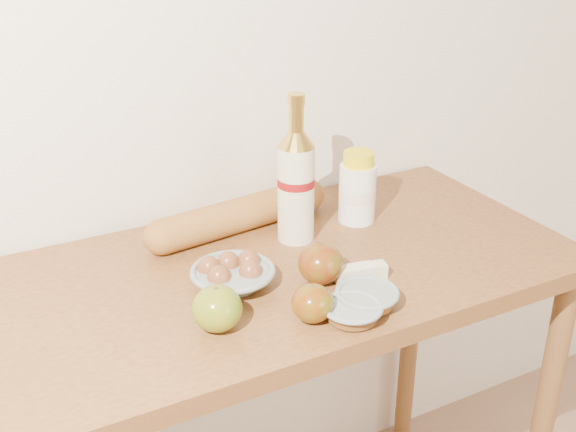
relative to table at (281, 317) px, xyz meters
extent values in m
cube|color=white|center=(0.00, 0.33, 0.52)|extent=(3.50, 0.02, 2.60)
cube|color=#905C2E|center=(0.00, 0.00, 0.10)|extent=(1.20, 0.60, 0.04)
cylinder|color=brown|center=(0.55, 0.25, -0.35)|extent=(0.05, 0.05, 0.86)
cylinder|color=beige|center=(0.08, 0.09, 0.23)|extent=(0.08, 0.08, 0.21)
cylinder|color=maroon|center=(0.08, 0.09, 0.26)|extent=(0.08, 0.08, 0.02)
cone|color=gold|center=(0.08, 0.09, 0.35)|extent=(0.08, 0.08, 0.03)
cylinder|color=gold|center=(0.08, 0.09, 0.39)|extent=(0.03, 0.03, 0.05)
cylinder|color=gold|center=(0.08, 0.09, 0.43)|extent=(0.04, 0.04, 0.02)
cylinder|color=white|center=(0.25, 0.10, 0.19)|extent=(0.08, 0.08, 0.13)
cylinder|color=#F4D4CD|center=(0.25, 0.10, 0.19)|extent=(0.08, 0.08, 0.03)
cylinder|color=yellow|center=(0.25, 0.10, 0.27)|extent=(0.07, 0.07, 0.03)
torus|color=gray|center=(-0.12, -0.03, 0.15)|extent=(0.18, 0.18, 0.01)
ellipsoid|color=brown|center=(-0.15, -0.04, 0.15)|extent=(0.05, 0.05, 0.06)
ellipsoid|color=brown|center=(-0.09, -0.05, 0.15)|extent=(0.05, 0.05, 0.06)
ellipsoid|color=brown|center=(-0.11, 0.00, 0.15)|extent=(0.05, 0.05, 0.06)
ellipsoid|color=brown|center=(-0.15, 0.00, 0.15)|extent=(0.05, 0.05, 0.06)
ellipsoid|color=brown|center=(-0.08, -0.01, 0.15)|extent=(0.05, 0.05, 0.06)
cylinder|color=#B87C38|center=(-0.01, 0.18, 0.16)|extent=(0.38, 0.12, 0.07)
sphere|color=#B87C38|center=(-0.19, 0.16, 0.16)|extent=(0.08, 0.08, 0.07)
sphere|color=#B87C38|center=(0.18, 0.20, 0.16)|extent=(0.08, 0.08, 0.07)
ellipsoid|color=olive|center=(-0.20, -0.15, 0.16)|extent=(0.11, 0.11, 0.08)
cylinder|color=#482E18|center=(-0.20, -0.15, 0.20)|extent=(0.01, 0.01, 0.01)
ellipsoid|color=#951108|center=(-0.04, -0.20, 0.16)|extent=(0.08, 0.08, 0.07)
cylinder|color=#51391B|center=(-0.04, -0.20, 0.19)|extent=(0.01, 0.01, 0.01)
ellipsoid|color=maroon|center=(0.04, -0.10, 0.16)|extent=(0.11, 0.11, 0.08)
cylinder|color=#4D3019|center=(0.04, -0.10, 0.20)|extent=(0.01, 0.01, 0.01)
torus|color=gray|center=(0.02, -0.23, 0.15)|extent=(0.12, 0.12, 0.01)
cylinder|color=brown|center=(0.02, -0.23, 0.14)|extent=(0.10, 0.10, 0.02)
torus|color=gray|center=(0.07, -0.21, 0.15)|extent=(0.14, 0.14, 0.01)
cylinder|color=brown|center=(0.07, -0.21, 0.14)|extent=(0.11, 0.11, 0.02)
cube|color=beige|center=(0.11, -0.12, 0.14)|extent=(0.11, 0.05, 0.03)
cube|color=beige|center=(0.11, -0.12, 0.14)|extent=(0.06, 0.04, 0.03)
camera|label=1|loc=(-0.58, -1.12, 0.83)|focal=45.00mm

